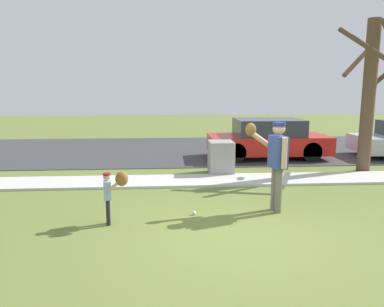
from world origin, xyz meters
The scene contains 9 objects.
ground_plane centered at (0.00, 3.50, 0.00)m, with size 48.00×48.00×0.00m, color olive.
sidewalk_strip centered at (0.00, 3.60, 0.03)m, with size 36.00×1.20×0.06m, color beige.
road_surface centered at (0.00, 8.60, 0.01)m, with size 36.00×6.80×0.02m, color #38383A.
person_adult centered at (0.92, 1.19, 1.09)m, with size 0.77×0.61×1.75m.
person_child centered at (-2.12, 0.65, 0.65)m, with size 0.47×0.35×0.98m.
baseball centered at (-0.65, 1.07, 0.04)m, with size 0.07×0.07×0.07m, color white.
utility_cabinet centered at (0.35, 4.47, 0.46)m, with size 0.67×0.78×0.92m, color gray.
street_tree_near centered at (4.50, 4.44, 2.28)m, with size 1.84×1.88×4.24m.
parked_hatchback_red centered at (2.29, 6.65, 0.66)m, with size 4.00×1.75×1.33m.
Camera 1 is at (-1.16, -5.67, 2.39)m, focal length 34.76 mm.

